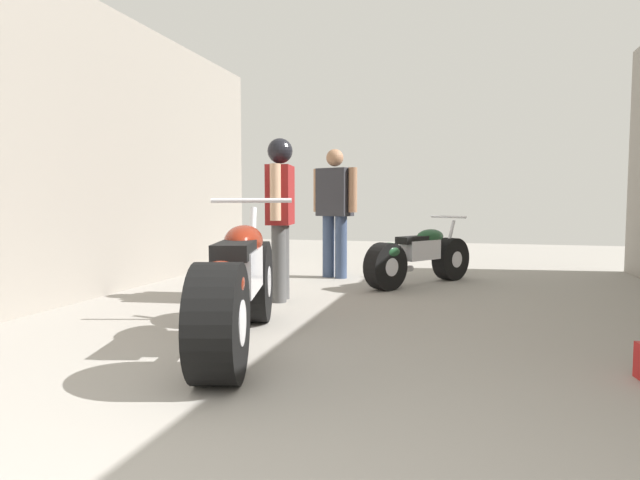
# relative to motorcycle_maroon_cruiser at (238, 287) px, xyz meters

# --- Properties ---
(ground_plane) EXTENTS (18.27, 18.27, 0.00)m
(ground_plane) POSITION_rel_motorcycle_maroon_cruiser_xyz_m (0.76, 1.12, -0.43)
(ground_plane) COLOR gray
(garage_partition_left) EXTENTS (0.08, 8.37, 3.16)m
(garage_partition_left) POSITION_rel_motorcycle_maroon_cruiser_xyz_m (-2.31, 1.12, 1.15)
(garage_partition_left) COLOR gray
(garage_partition_left) RESTS_ON ground_plane
(motorcycle_maroon_cruiser) EXTENTS (0.94, 2.26, 1.06)m
(motorcycle_maroon_cruiser) POSITION_rel_motorcycle_maroon_cruiser_xyz_m (0.00, 0.00, 0.00)
(motorcycle_maroon_cruiser) COLOR black
(motorcycle_maroon_cruiser) RESTS_ON ground_plane
(motorcycle_black_naked) EXTENTS (1.18, 1.61, 0.85)m
(motorcycle_black_naked) POSITION_rel_motorcycle_maroon_cruiser_xyz_m (0.98, 3.23, -0.08)
(motorcycle_black_naked) COLOR black
(motorcycle_black_naked) RESTS_ON ground_plane
(mechanic_in_blue) EXTENTS (0.68, 0.40, 1.73)m
(mechanic_in_blue) POSITION_rel_motorcycle_maroon_cruiser_xyz_m (-0.17, 3.59, 0.55)
(mechanic_in_blue) COLOR #384766
(mechanic_in_blue) RESTS_ON ground_plane
(mechanic_with_helmet) EXTENTS (0.31, 0.66, 1.68)m
(mechanic_with_helmet) POSITION_rel_motorcycle_maroon_cruiser_xyz_m (-0.32, 1.80, 0.57)
(mechanic_with_helmet) COLOR #4C4C4C
(mechanic_with_helmet) RESTS_ON ground_plane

